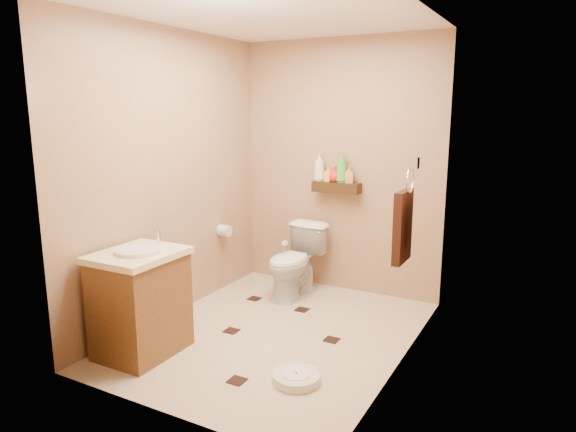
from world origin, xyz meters
The scene contains 19 objects.
ground centered at (0.00, 0.00, 0.00)m, with size 2.50×2.50×0.00m, color #C1AA8D.
wall_back centered at (0.00, 1.25, 1.20)m, with size 2.00×0.04×2.40m, color #A2815C.
wall_front centered at (0.00, -1.25, 1.20)m, with size 2.00×0.04×2.40m, color #A2815C.
wall_left centered at (-1.00, 0.00, 1.20)m, with size 0.04×2.50×2.40m, color #A2815C.
wall_right centered at (1.00, 0.00, 1.20)m, with size 0.04×2.50×2.40m, color #A2815C.
ceiling centered at (0.00, 0.00, 2.40)m, with size 2.00×2.50×0.02m, color silver.
wall_shelf centered at (0.00, 1.17, 1.02)m, with size 0.46×0.14×0.10m, color #33200E.
floor_accents centered at (0.02, -0.05, 0.00)m, with size 1.16×1.43×0.01m.
toilet centered at (-0.27, 0.83, 0.34)m, with size 0.38×0.66×0.68m, color white.
vanity centered at (-0.70, -0.73, 0.39)m, with size 0.52×0.63×0.88m.
bathroom_scale centered at (0.48, -0.58, 0.03)m, with size 0.33×0.33×0.06m.
toilet_brush centered at (-0.50, 1.07, 0.16)m, with size 0.11×0.11×0.46m.
towel_ring centered at (0.91, 0.25, 0.95)m, with size 0.12×0.30×0.76m.
toilet_paper centered at (-0.94, 0.65, 0.60)m, with size 0.12×0.11×0.12m.
bottle_a centered at (-0.18, 1.17, 1.21)m, with size 0.10×0.10×0.27m, color silver.
bottle_b centered at (-0.09, 1.17, 1.14)m, with size 0.07×0.07×0.15m, color #FFA135.
bottle_c centered at (-0.02, 1.17, 1.14)m, with size 0.11×0.11×0.15m, color red.
bottle_d centered at (0.05, 1.17, 1.21)m, with size 0.11×0.11×0.28m, color green.
bottle_e centered at (0.12, 1.17, 1.15)m, with size 0.07×0.07×0.16m, color #EC954E.
Camera 1 is at (1.89, -3.29, 1.74)m, focal length 32.00 mm.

